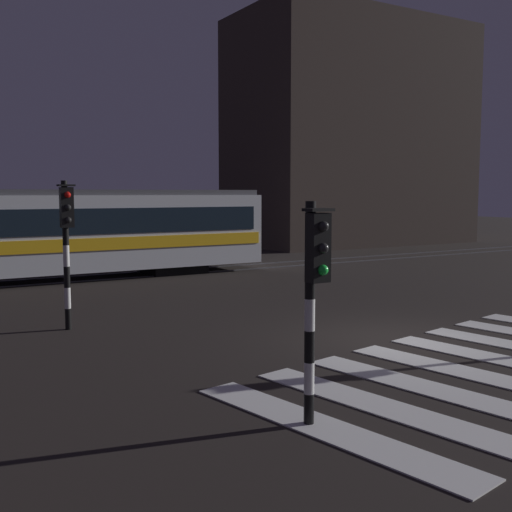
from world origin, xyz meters
TOP-DOWN VIEW (x-y plane):
  - ground_plane at (0.00, 0.00)m, footprint 120.00×120.00m
  - rail_near at (0.00, 12.21)m, footprint 80.00×0.12m
  - rail_far at (0.00, 13.65)m, footprint 80.00×0.12m
  - crosswalk_zebra at (-0.00, -2.48)m, footprint 10.18×6.34m
  - traffic_light_corner_far_left at (-5.68, 4.51)m, footprint 0.36×0.42m
  - traffic_light_corner_near_left at (-4.41, -3.16)m, footprint 0.36×0.42m
  - tram at (-3.60, 12.92)m, footprint 15.09×2.58m
  - building_backdrop at (16.23, 21.17)m, footprint 14.49×8.00m

SIDE VIEW (x-z plane):
  - ground_plane at x=0.00m, z-range 0.00..0.00m
  - crosswalk_zebra at x=0.00m, z-range 0.00..0.02m
  - rail_near at x=0.00m, z-range 0.00..0.03m
  - rail_far at x=0.00m, z-range 0.00..0.03m
  - tram at x=-3.60m, z-range -0.33..3.82m
  - traffic_light_corner_near_left at x=-4.41m, z-range 0.48..3.50m
  - traffic_light_corner_far_left at x=-5.68m, z-range 0.54..3.95m
  - building_backdrop at x=16.23m, z-range 0.00..13.60m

